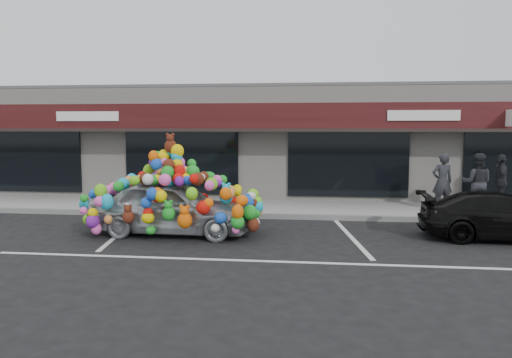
# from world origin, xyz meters

# --- Properties ---
(ground) EXTENTS (90.00, 90.00, 0.00)m
(ground) POSITION_xyz_m (0.00, 0.00, 0.00)
(ground) COLOR black
(ground) RESTS_ON ground
(shop_building) EXTENTS (24.00, 7.20, 4.31)m
(shop_building) POSITION_xyz_m (0.00, 8.44, 2.16)
(shop_building) COLOR beige
(shop_building) RESTS_ON ground
(sidewalk) EXTENTS (26.00, 3.00, 0.15)m
(sidewalk) POSITION_xyz_m (0.00, 4.00, 0.07)
(sidewalk) COLOR gray
(sidewalk) RESTS_ON ground
(kerb) EXTENTS (26.00, 0.18, 0.16)m
(kerb) POSITION_xyz_m (0.00, 2.50, 0.07)
(kerb) COLOR slate
(kerb) RESTS_ON ground
(parking_stripe_left) EXTENTS (0.73, 4.37, 0.01)m
(parking_stripe_left) POSITION_xyz_m (-3.20, 0.20, 0.00)
(parking_stripe_left) COLOR silver
(parking_stripe_left) RESTS_ON ground
(parking_stripe_mid) EXTENTS (0.73, 4.37, 0.01)m
(parking_stripe_mid) POSITION_xyz_m (2.80, 0.20, 0.00)
(parking_stripe_mid) COLOR silver
(parking_stripe_mid) RESTS_ON ground
(lane_line) EXTENTS (14.00, 0.12, 0.01)m
(lane_line) POSITION_xyz_m (2.00, -2.30, 0.00)
(lane_line) COLOR silver
(lane_line) RESTS_ON ground
(toy_car) EXTENTS (3.02, 4.49, 2.58)m
(toy_car) POSITION_xyz_m (-1.78, 0.03, 0.88)
(toy_car) COLOR #A2A8AD
(toy_car) RESTS_ON ground
(black_sedan) EXTENTS (1.77, 4.06, 1.16)m
(black_sedan) POSITION_xyz_m (6.48, 0.40, 0.58)
(black_sedan) COLOR black
(black_sedan) RESTS_ON ground
(pedestrian_a) EXTENTS (0.72, 0.53, 1.80)m
(pedestrian_a) POSITION_xyz_m (5.84, 3.83, 1.05)
(pedestrian_a) COLOR black
(pedestrian_a) RESTS_ON sidewalk
(pedestrian_b) EXTENTS (1.04, 0.90, 1.82)m
(pedestrian_b) POSITION_xyz_m (6.80, 3.56, 1.06)
(pedestrian_b) COLOR black
(pedestrian_b) RESTS_ON sidewalk
(pedestrian_c) EXTENTS (1.09, 0.60, 1.76)m
(pedestrian_c) POSITION_xyz_m (7.73, 4.26, 1.03)
(pedestrian_c) COLOR black
(pedestrian_c) RESTS_ON sidewalk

